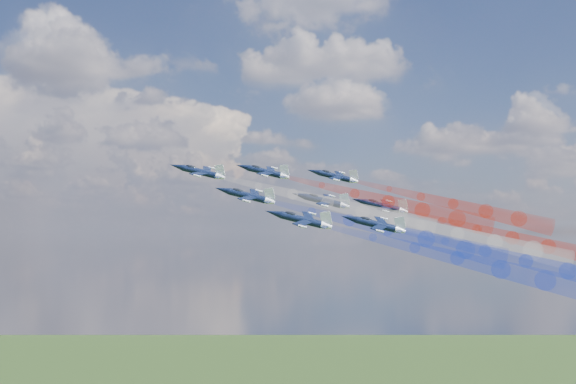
{
  "coord_description": "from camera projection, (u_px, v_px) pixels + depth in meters",
  "views": [
    {
      "loc": [
        -11.34,
        -139.36,
        146.88
      ],
      "look_at": [
        2.83,
        4.82,
        155.12
      ],
      "focal_mm": 43.77,
      "sensor_mm": 36.0,
      "label": 1
    }
  ],
  "objects": [
    {
      "name": "jet_lead",
      "position": [
        200.0,
        172.0,
        148.49
      ],
      "size": [
        15.47,
        13.37,
        8.8
      ],
      "primitive_type": null,
      "rotation": [
        0.25,
        -0.26,
        1.26
      ],
      "color": "black"
    },
    {
      "name": "trail_lead",
      "position": [
        327.0,
        203.0,
        144.11
      ],
      "size": [
        43.98,
        15.78,
        15.77
      ],
      "primitive_type": null,
      "rotation": [
        0.25,
        -0.26,
        1.26
      ],
      "color": "white"
    },
    {
      "name": "jet_inner_left",
      "position": [
        248.0,
        196.0,
        137.56
      ],
      "size": [
        15.47,
        13.37,
        8.8
      ],
      "primitive_type": null,
      "rotation": [
        0.25,
        -0.26,
        1.26
      ],
      "color": "black"
    },
    {
      "name": "trail_inner_left",
      "position": [
        387.0,
        230.0,
        133.17
      ],
      "size": [
        43.98,
        15.78,
        15.77
      ],
      "primitive_type": null,
      "rotation": [
        0.25,
        -0.26,
        1.26
      ],
      "color": "blue"
    },
    {
      "name": "jet_inner_right",
      "position": [
        265.0,
        172.0,
        155.5
      ],
      "size": [
        15.47,
        13.37,
        8.8
      ],
      "primitive_type": null,
      "rotation": [
        0.25,
        -0.26,
        1.26
      ],
      "color": "black"
    },
    {
      "name": "trail_inner_right",
      "position": [
        388.0,
        201.0,
        151.12
      ],
      "size": [
        43.98,
        15.78,
        15.77
      ],
      "primitive_type": null,
      "rotation": [
        0.25,
        -0.26,
        1.26
      ],
      "color": "red"
    },
    {
      "name": "jet_outer_left",
      "position": [
        302.0,
        220.0,
        125.25
      ],
      "size": [
        15.47,
        13.37,
        8.8
      ],
      "primitive_type": null,
      "rotation": [
        0.25,
        -0.26,
        1.26
      ],
      "color": "black"
    },
    {
      "name": "trail_outer_left",
      "position": [
        457.0,
        258.0,
        120.86
      ],
      "size": [
        43.98,
        15.78,
        15.77
      ],
      "primitive_type": null,
      "rotation": [
        0.25,
        -0.26,
        1.26
      ],
      "color": "blue"
    },
    {
      "name": "jet_center_third",
      "position": [
        323.0,
        201.0,
        145.28
      ],
      "size": [
        15.47,
        13.37,
        8.8
      ],
      "primitive_type": null,
      "rotation": [
        0.25,
        -0.26,
        1.26
      ],
      "color": "black"
    },
    {
      "name": "trail_center_third",
      "position": [
        458.0,
        233.0,
        140.9
      ],
      "size": [
        43.98,
        15.78,
        15.77
      ],
      "primitive_type": null,
      "rotation": [
        0.25,
        -0.26,
        1.26
      ],
      "color": "white"
    },
    {
      "name": "jet_outer_right",
      "position": [
        335.0,
        176.0,
        164.93
      ],
      "size": [
        15.47,
        13.37,
        8.8
      ],
      "primitive_type": null,
      "rotation": [
        0.25,
        -0.26,
        1.26
      ],
      "color": "black"
    },
    {
      "name": "trail_outer_right",
      "position": [
        453.0,
        204.0,
        160.54
      ],
      "size": [
        43.98,
        15.78,
        15.77
      ],
      "primitive_type": null,
      "rotation": [
        0.25,
        -0.26,
        1.26
      ],
      "color": "red"
    },
    {
      "name": "jet_rear_left",
      "position": [
        376.0,
        225.0,
        132.31
      ],
      "size": [
        15.47,
        13.37,
        8.8
      ],
      "primitive_type": null,
      "rotation": [
        0.25,
        -0.26,
        1.26
      ],
      "color": "black"
    },
    {
      "name": "trail_rear_left",
      "position": [
        526.0,
        261.0,
        127.93
      ],
      "size": [
        43.98,
        15.78,
        15.77
      ],
      "primitive_type": null,
      "rotation": [
        0.25,
        -0.26,
        1.26
      ],
      "color": "blue"
    },
    {
      "name": "jet_rear_right",
      "position": [
        382.0,
        206.0,
        151.79
      ],
      "size": [
        15.47,
        13.37,
        8.8
      ],
      "primitive_type": null,
      "rotation": [
        0.25,
        -0.26,
        1.26
      ],
      "color": "black"
    },
    {
      "name": "trail_rear_right",
      "position": [
        512.0,
        237.0,
        147.4
      ],
      "size": [
        43.98,
        15.78,
        15.77
      ],
      "primitive_type": null,
      "rotation": [
        0.25,
        -0.26,
        1.26
      ],
      "color": "red"
    }
  ]
}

